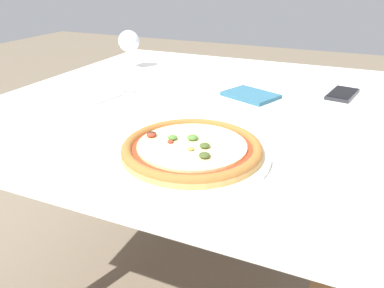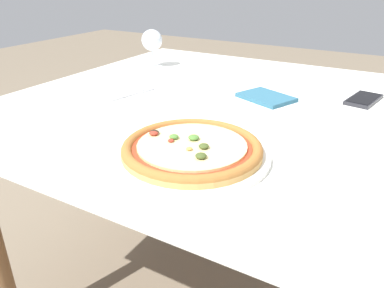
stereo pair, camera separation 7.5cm
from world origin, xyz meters
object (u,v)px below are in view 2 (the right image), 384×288
Objects in this scene: pizza_plate at (192,150)px; wine_glass_far_left at (152,41)px; fork at (133,94)px; dining_table at (206,127)px; cell_phone at (364,99)px.

wine_glass_far_left reaches higher than pizza_plate.
pizza_plate is 1.88× the size of fork.
wine_glass_far_left is at bearing 131.04° from pizza_plate.
dining_table is 0.25m from fork.
wine_glass_far_left is 0.79m from cell_phone.
cell_phone is at bearing 65.63° from pizza_plate.
dining_table is at bearing 18.42° from fork.
cell_phone is (0.26, 0.56, -0.01)m from pizza_plate.
pizza_plate is at bearing -48.96° from wine_glass_far_left.
cell_phone is (0.62, 0.29, 0.00)m from fork.
pizza_plate is 0.80m from wine_glass_far_left.
fork is at bearing 143.06° from pizza_plate.
cell_phone is (0.41, 0.21, 0.09)m from dining_table.
dining_table is 0.47m from cell_phone.
fork is (-0.22, -0.07, 0.09)m from dining_table.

